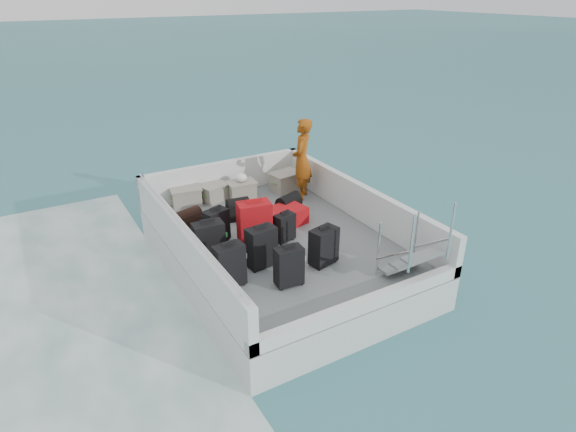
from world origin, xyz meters
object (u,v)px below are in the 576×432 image
at_px(crate_0, 186,197).
at_px(passenger, 302,160).
at_px(suitcase_1, 209,243).
at_px(suitcase_8, 283,217).
at_px(suitcase_3, 289,267).
at_px(suitcase_0, 230,266).
at_px(suitcase_2, 216,226).
at_px(suitcase_6, 324,247).
at_px(suitcase_5, 254,223).
at_px(crate_3, 286,182).
at_px(suitcase_7, 285,228).
at_px(crate_1, 215,193).
at_px(crate_2, 242,190).
at_px(suitcase_4, 261,247).

bearing_deg(crate_0, passenger, -20.86).
distance_m(suitcase_1, suitcase_8, 1.81).
bearing_deg(suitcase_3, suitcase_0, 156.20).
relative_size(suitcase_8, passenger, 0.49).
bearing_deg(suitcase_2, passenger, 4.52).
xyz_separation_m(suitcase_3, suitcase_6, (0.78, 0.25, -0.00)).
height_order(suitcase_5, suitcase_6, suitcase_5).
bearing_deg(suitcase_5, crate_3, 58.39).
bearing_deg(suitcase_7, crate_3, 46.33).
bearing_deg(crate_3, crate_1, 170.59).
distance_m(suitcase_1, suitcase_5, 0.95).
bearing_deg(crate_3, suitcase_8, -121.38).
distance_m(suitcase_8, crate_1, 1.84).
distance_m(suitcase_1, crate_2, 2.69).
relative_size(suitcase_2, suitcase_8, 0.74).
relative_size(suitcase_2, suitcase_6, 0.97).
relative_size(suitcase_4, crate_2, 1.23).
relative_size(suitcase_0, suitcase_1, 0.95).
relative_size(suitcase_3, suitcase_5, 0.82).
distance_m(suitcase_7, crate_3, 2.34).
distance_m(crate_1, crate_2, 0.57).
distance_m(suitcase_3, suitcase_8, 2.02).
bearing_deg(suitcase_1, passenger, 34.66).
xyz_separation_m(suitcase_1, suitcase_8, (1.70, 0.61, -0.20)).
height_order(suitcase_0, suitcase_3, suitcase_0).
bearing_deg(suitcase_1, suitcase_2, 63.50).
relative_size(suitcase_4, suitcase_7, 1.32).
height_order(crate_1, passenger, passenger).
bearing_deg(crate_1, passenger, -25.93).
bearing_deg(suitcase_2, suitcase_5, -52.28).
distance_m(suitcase_4, crate_3, 3.20).
distance_m(suitcase_8, crate_3, 1.71).
bearing_deg(crate_1, suitcase_1, -113.93).
bearing_deg(suitcase_4, suitcase_1, 137.47).
bearing_deg(suitcase_7, suitcase_0, -163.12).
bearing_deg(crate_3, suitcase_6, -108.99).
bearing_deg(suitcase_0, crate_3, 44.89).
height_order(suitcase_7, passenger, passenger).
bearing_deg(suitcase_5, crate_1, 97.66).
xyz_separation_m(suitcase_4, suitcase_5, (0.25, 0.73, 0.05)).
relative_size(suitcase_2, suitcase_7, 1.18).
xyz_separation_m(suitcase_6, suitcase_7, (-0.15, 0.98, -0.06)).
xyz_separation_m(suitcase_7, passenger, (1.26, 1.49, 0.59)).
relative_size(suitcase_0, suitcase_3, 1.08).
bearing_deg(passenger, suitcase_5, -10.67).
relative_size(suitcase_8, crate_1, 1.53).
height_order(suitcase_4, crate_1, suitcase_4).
height_order(suitcase_6, crate_2, suitcase_6).
distance_m(suitcase_6, passenger, 2.75).
xyz_separation_m(suitcase_5, suitcase_8, (0.78, 0.37, -0.22)).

